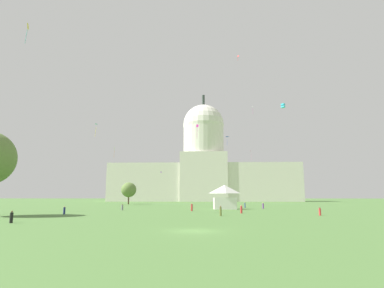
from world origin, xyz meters
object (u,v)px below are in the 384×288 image
Objects in this scene: person_red_near_tree_east at (241,210)px; person_black_lawn_far_left at (11,217)px; tree_west_mid at (129,190)px; person_navy_lawn_far_right at (64,211)px; kite_blue_mid at (227,138)px; kite_violet_low at (161,172)px; capitol_building at (204,168)px; kite_white_high at (253,108)px; kite_lime_mid at (114,150)px; person_olive_edge_west at (221,211)px; kite_magenta_mid at (197,128)px; person_red_back_center at (192,207)px; kite_turquoise_mid at (95,126)px; kite_red_high at (238,57)px; kite_cyan_mid at (283,106)px; kite_yellow_high at (27,29)px; person_grey_mid_right at (122,207)px; event_tent at (225,197)px; person_denim_edge_east at (245,205)px; kite_pink_mid at (251,153)px; person_purple_deep_crowd at (263,206)px; person_red_aisle_center at (320,212)px.

person_red_near_tree_east is 1.05× the size of person_black_lawn_far_left.
person_navy_lawn_far_right is (5.51, -71.22, -5.21)m from tree_west_mid.
kite_violet_low is at bearing -60.14° from kite_blue_mid.
capitol_building is 59.81m from kite_white_high.
kite_lime_mid reaches higher than person_navy_lawn_far_right.
kite_violet_low reaches higher than tree_west_mid.
kite_magenta_mid reaches higher than person_olive_edge_west.
kite_turquoise_mid is at bearing 114.41° from person_red_back_center.
kite_lime_mid is 6.27× the size of kite_violet_low.
kite_red_high is (16.05, 42.39, 55.86)m from person_red_back_center.
kite_magenta_mid is 1.00× the size of kite_blue_mid.
kite_cyan_mid is (25.08, -107.92, 9.55)m from capitol_building.
kite_yellow_high reaches higher than kite_cyan_mid.
kite_yellow_high reaches higher than person_grey_mid_right.
kite_lime_mid is (-45.33, 52.66, 20.25)m from event_tent.
tree_west_mid is 2.27× the size of kite_white_high.
kite_lime_mid is (-51.50, 44.07, 22.56)m from person_denim_edge_east.
kite_cyan_mid is at bearing 152.65° from kite_yellow_high.
event_tent is 50.95m from kite_turquoise_mid.
kite_white_high reaches higher than person_denim_edge_east.
person_red_back_center is (-8.09, -10.16, -2.28)m from event_tent.
person_red_near_tree_east is 33.82m from person_navy_lawn_far_right.
kite_yellow_high is (-17.23, -16.27, 37.44)m from person_grey_mid_right.
capitol_building reaches higher than person_grey_mid_right.
event_tent is 1.36× the size of kite_yellow_high.
kite_red_high is 0.54× the size of kite_pink_mid.
capitol_building reaches higher than kite_blue_mid.
person_purple_deep_crowd reaches higher than person_navy_lawn_far_right.
kite_cyan_mid is (8.39, 7.22, 29.78)m from person_purple_deep_crowd.
kite_red_high is at bearing -112.25° from kite_cyan_mid.
tree_west_mid reaches higher than person_navy_lawn_far_right.
kite_red_high reaches higher than person_black_lawn_far_left.
capitol_building reaches higher than kite_violet_low.
person_red_near_tree_east is at bearing -86.52° from capitol_building.
person_grey_mid_right is (-22.61, 20.79, -0.13)m from person_olive_edge_west.
kite_red_high reaches higher than person_red_back_center.
person_red_back_center is at bearing 28.91° from person_red_near_tree_east.
person_red_aisle_center is 27.96m from person_red_back_center.
person_grey_mid_right is 0.83× the size of person_red_back_center.
person_red_back_center is at bearing 1.48° from person_red_aisle_center.
kite_yellow_high is (-12.73, 19.98, 37.40)m from person_black_lawn_far_left.
kite_turquoise_mid is at bearing -147.22° from kite_yellow_high.
kite_lime_mid reaches higher than kite_violet_low.
kite_red_high is 0.58× the size of kite_white_high.
kite_magenta_mid is 2.67× the size of kite_cyan_mid.
event_tent is 19.49m from person_red_near_tree_east.
person_red_aisle_center is 47.81m from person_black_lawn_far_left.
kite_yellow_high is at bearing 135.96° from person_olive_edge_west.
person_black_lawn_far_left is at bearing 108.02° from kite_white_high.
person_red_near_tree_east is 76.23m from kite_red_high.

